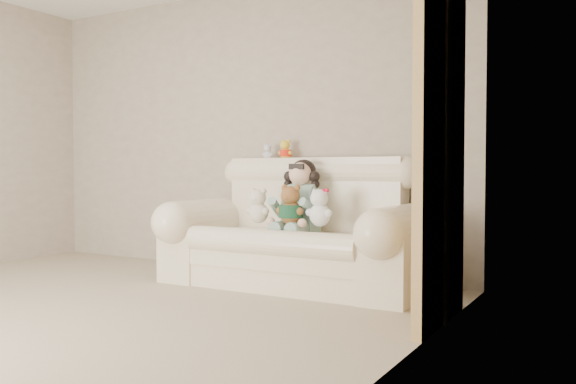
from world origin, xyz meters
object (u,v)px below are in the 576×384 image
(brown_teddy, at_px, (291,201))
(cream_teddy, at_px, (259,202))
(sofa, at_px, (294,221))
(seated_child, at_px, (301,195))
(white_cat, at_px, (320,203))

(brown_teddy, distance_m, cream_teddy, 0.30)
(sofa, relative_size, seated_child, 3.51)
(brown_teddy, height_order, cream_teddy, brown_teddy)
(sofa, height_order, brown_teddy, sofa)
(seated_child, xyz_separation_m, white_cat, (0.27, -0.20, -0.05))
(seated_child, bearing_deg, white_cat, -30.95)
(sofa, height_order, cream_teddy, sofa)
(seated_child, height_order, white_cat, seated_child)
(sofa, bearing_deg, cream_teddy, -155.10)
(seated_child, bearing_deg, cream_teddy, -138.57)
(white_cat, relative_size, cream_teddy, 1.04)
(seated_child, xyz_separation_m, brown_teddy, (0.03, -0.21, -0.04))
(seated_child, height_order, cream_teddy, seated_child)
(cream_teddy, bearing_deg, brown_teddy, 0.14)
(sofa, distance_m, white_cat, 0.35)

